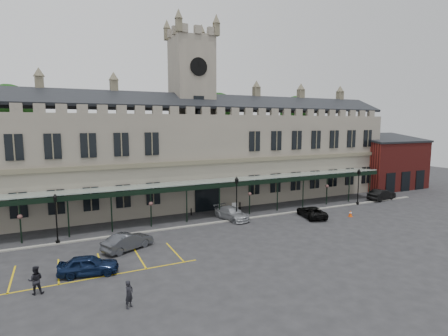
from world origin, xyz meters
name	(u,v)px	position (x,y,z in m)	size (l,w,h in m)	color
ground	(250,236)	(0.00, 0.00, 0.00)	(140.00, 140.00, 0.00)	#262628
station_building	(193,156)	(0.00, 15.91, 6.47)	(60.00, 10.36, 17.30)	slate
clock_tower	(192,107)	(0.00, 16.00, 13.11)	(5.60, 5.60, 24.80)	slate
canopy	(219,197)	(0.00, 7.46, 2.40)	(50.00, 4.10, 4.30)	#8C9E93
brick_annex	(385,163)	(34.00, 12.97, 4.16)	(12.40, 8.36, 9.23)	maroon
kerb	(226,221)	(0.00, 5.50, 0.06)	(60.00, 0.40, 0.12)	gray
parking_markings	(102,267)	(-14.00, -1.50, 0.00)	(16.00, 6.00, 0.01)	gold
tree_behind_left	(9,109)	(-22.00, 25.00, 12.81)	(6.00, 6.00, 16.00)	#332314
tree_behind_mid	(218,112)	(8.00, 25.00, 12.81)	(6.00, 6.00, 16.00)	#332314
tree_behind_right	(296,113)	(24.00, 25.00, 12.81)	(6.00, 6.00, 16.00)	#332314
lamp_post_left	(56,214)	(-17.01, 5.55, 2.77)	(0.44, 0.44, 4.68)	black
lamp_post_mid	(237,195)	(1.23, 5.30, 3.00)	(0.48, 0.48, 5.06)	black
lamp_post_right	(358,183)	(19.73, 5.31, 2.90)	(0.46, 0.46, 4.88)	black
traffic_cone	(350,214)	(14.16, 1.08, 0.37)	(0.47, 0.47, 0.75)	#E24407
sign_board	(235,207)	(2.81, 8.81, 0.59)	(0.71, 0.11, 1.21)	black
bollard_left	(191,212)	(-2.56, 9.74, 0.42)	(0.15, 0.15, 0.85)	black
bollard_right	(240,206)	(4.15, 9.93, 0.45)	(0.16, 0.16, 0.90)	black
car_left_a	(88,265)	(-15.00, -2.59, 0.71)	(1.68, 4.17, 1.42)	#0C1937
car_left_b	(128,241)	(-11.50, 1.33, 0.74)	(1.57, 4.51, 1.49)	#36383D
car_taxi	(232,213)	(1.00, 6.08, 0.71)	(2.00, 4.92, 1.43)	#A7AAAF
car_van	(311,212)	(9.82, 2.85, 0.64)	(2.13, 4.62, 1.28)	black
car_right_b	(382,195)	(25.00, 5.90, 0.78)	(1.65, 4.74, 1.56)	black
person_a	(129,294)	(-13.20, -8.56, 0.84)	(0.61, 0.40, 1.68)	black
person_b	(36,280)	(-18.30, -4.24, 0.93)	(0.90, 0.70, 1.86)	black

